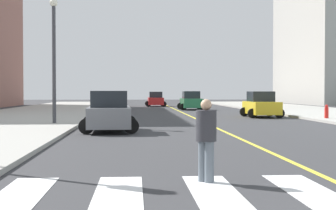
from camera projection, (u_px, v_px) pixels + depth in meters
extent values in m
cube|color=silver|center=(17.00, 197.00, 8.93)|extent=(0.90, 4.00, 0.01)
cube|color=silver|center=(118.00, 196.00, 9.05)|extent=(0.90, 4.00, 0.01)
cube|color=silver|center=(217.00, 195.00, 9.16)|extent=(0.90, 4.00, 0.01)
cube|color=silver|center=(313.00, 193.00, 9.28)|extent=(0.90, 4.00, 0.01)
cube|color=yellow|center=(182.00, 112.00, 45.25)|extent=(0.16, 80.00, 0.01)
cube|color=gold|center=(261.00, 108.00, 36.74)|extent=(1.94, 4.25, 0.91)
cube|color=#1E2328|center=(261.00, 97.00, 36.96)|extent=(1.63, 2.13, 0.77)
cylinder|color=black|center=(253.00, 113.00, 35.37)|extent=(0.69, 0.23, 0.69)
cylinder|color=black|center=(280.00, 113.00, 35.50)|extent=(0.69, 0.23, 0.69)
cylinder|color=black|center=(244.00, 112.00, 37.99)|extent=(0.69, 0.23, 0.69)
cylinder|color=black|center=(270.00, 112.00, 38.12)|extent=(0.69, 0.23, 0.69)
cube|color=slate|center=(109.00, 117.00, 23.60)|extent=(2.12, 4.38, 0.92)
cube|color=#1E2328|center=(109.00, 99.00, 23.32)|extent=(1.72, 2.22, 0.78)
cylinder|color=black|center=(129.00, 122.00, 25.04)|extent=(0.70, 0.25, 0.70)
cylinder|color=black|center=(89.00, 123.00, 24.83)|extent=(0.70, 0.25, 0.70)
cylinder|color=black|center=(131.00, 126.00, 22.39)|extent=(0.70, 0.25, 0.70)
cylinder|color=black|center=(86.00, 126.00, 22.18)|extent=(0.70, 0.25, 0.70)
cube|color=red|center=(156.00, 101.00, 62.76)|extent=(1.90, 4.16, 0.89)
cube|color=#1E2328|center=(156.00, 95.00, 62.49)|extent=(1.59, 2.08, 0.75)
cylinder|color=black|center=(163.00, 104.00, 64.12)|extent=(0.67, 0.22, 0.67)
cylinder|color=black|center=(148.00, 104.00, 63.98)|extent=(0.67, 0.22, 0.67)
cylinder|color=black|center=(164.00, 104.00, 61.55)|extent=(0.67, 0.22, 0.67)
cylinder|color=black|center=(148.00, 104.00, 61.42)|extent=(0.67, 0.22, 0.67)
cube|color=#236B42|center=(191.00, 103.00, 51.47)|extent=(2.01, 4.31, 0.92)
cube|color=#1E2328|center=(191.00, 95.00, 51.70)|extent=(1.67, 2.17, 0.78)
cylinder|color=black|center=(183.00, 107.00, 50.08)|extent=(0.70, 0.24, 0.69)
cylinder|color=black|center=(203.00, 107.00, 50.24)|extent=(0.70, 0.24, 0.69)
cylinder|color=black|center=(180.00, 106.00, 52.73)|extent=(0.70, 0.24, 0.69)
cylinder|color=black|center=(199.00, 106.00, 52.89)|extent=(0.70, 0.24, 0.69)
cylinder|color=slate|center=(209.00, 162.00, 10.37)|extent=(0.20, 0.20, 0.86)
cylinder|color=slate|center=(203.00, 161.00, 10.50)|extent=(0.20, 0.20, 0.86)
cylinder|color=#2D2D33|center=(206.00, 126.00, 10.42)|extent=(0.43, 0.43, 0.65)
sphere|color=tan|center=(206.00, 105.00, 10.41)|extent=(0.23, 0.23, 0.23)
cylinder|color=red|center=(327.00, 113.00, 32.60)|extent=(0.26, 0.26, 0.70)
sphere|color=red|center=(327.00, 106.00, 32.59)|extent=(0.22, 0.22, 0.22)
cylinder|color=#38383D|center=(54.00, 64.00, 27.61)|extent=(0.20, 0.20, 6.48)
sphere|color=silver|center=(54.00, 3.00, 27.52)|extent=(0.44, 0.44, 0.44)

